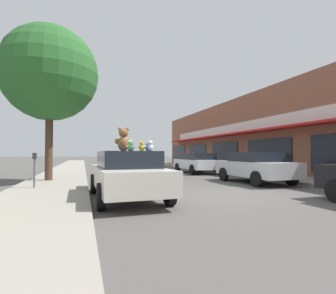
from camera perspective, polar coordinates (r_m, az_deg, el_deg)
ground_plane at (r=9.20m, az=12.42°, el=-10.14°), size 260.00×260.00×0.00m
sidewalk_near at (r=8.05m, az=-26.66°, el=-10.73°), size 2.74×90.00×0.15m
storefront_row at (r=24.26m, az=26.10°, el=2.36°), size 11.29×33.97×5.91m
plush_art_car at (r=8.24m, az=-8.98°, el=-5.65°), size 2.06×4.75×1.47m
teddy_bear_giant at (r=8.20m, az=-9.66°, el=1.58°), size 0.56×0.37×0.75m
teddy_bear_cream at (r=7.59m, az=-8.31°, el=0.29°), size 0.25×0.17×0.33m
teddy_bear_green at (r=7.06m, az=-8.17°, el=0.17°), size 0.16×0.20×0.26m
teddy_bear_purple at (r=7.21m, az=-7.89°, el=0.01°), size 0.17×0.12×0.23m
teddy_bear_white at (r=7.77m, az=-3.88°, el=0.23°), size 0.24×0.15×0.32m
teddy_bear_pink at (r=7.40m, az=-7.99°, el=0.05°), size 0.18×0.16×0.25m
teddy_bear_blue at (r=8.10m, az=-4.46°, el=-0.06°), size 0.20×0.14×0.26m
teddy_bear_black at (r=9.40m, az=-8.05°, el=-0.27°), size 0.16×0.18×0.25m
teddy_bear_yellow at (r=8.52m, az=-5.74°, el=0.14°), size 0.24×0.22×0.34m
parked_car_far_center at (r=13.16m, az=18.39°, el=-4.04°), size 2.01×4.32×1.47m
parked_car_far_right at (r=19.06m, az=6.16°, el=-3.24°), size 2.03×4.61×1.43m
street_tree at (r=14.10m, az=-24.33°, el=14.32°), size 4.48×4.48×7.30m
parking_meter at (r=10.82m, az=-27.07°, el=-3.59°), size 0.14×0.10×1.27m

